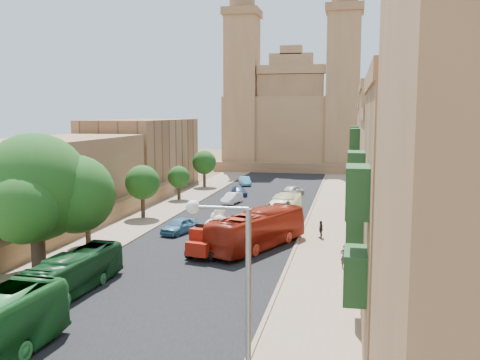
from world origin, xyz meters
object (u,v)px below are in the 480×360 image
at_px(street_tree_c, 179,177).
at_px(car_blue_a, 179,226).
at_px(church, 294,120).
at_px(ficus_tree, 37,191).
at_px(red_truck, 215,234).
at_px(car_blue_b, 245,181).
at_px(pedestrian_a, 345,256).
at_px(pedestrian_c, 321,229).
at_px(street_tree_a, 87,211).
at_px(car_dkblue, 239,191).
at_px(bus_red_east, 258,230).
at_px(street_tree_d, 204,163).
at_px(street_tree_b, 142,183).
at_px(bus_green_north, 74,273).
at_px(olive_pickup, 271,220).
at_px(car_cream, 257,215).
at_px(bus_cream_east, 283,212).
at_px(car_white_b, 293,191).
at_px(car_white_a, 232,198).
at_px(streetlamp, 234,295).

xyz_separation_m(street_tree_c, car_blue_a, (6.08, -18.37, -2.16)).
relative_size(church, ficus_tree, 3.76).
xyz_separation_m(red_truck, car_blue_b, (-5.38, 39.18, -0.88)).
relative_size(pedestrian_a, pedestrian_c, 1.06).
xyz_separation_m(street_tree_a, car_dkblue, (6.81, 28.79, -2.29)).
xyz_separation_m(bus_red_east, car_blue_a, (-7.92, 3.82, -0.84)).
relative_size(street_tree_c, street_tree_d, 0.79).
xyz_separation_m(street_tree_b, bus_green_north, (4.82, -23.00, -2.50)).
xyz_separation_m(olive_pickup, car_dkblue, (-7.19, 19.57, -0.32)).
distance_m(car_cream, pedestrian_c, 9.27).
xyz_separation_m(street_tree_a, pedestrian_c, (18.84, 6.40, -2.07)).
height_order(bus_cream_east, car_white_b, bus_cream_east).
xyz_separation_m(car_white_a, car_white_b, (6.63, 7.55, 0.06)).
bearing_deg(bus_green_north, ficus_tree, 147.87).
bearing_deg(car_dkblue, pedestrian_a, -89.46).
xyz_separation_m(church, bus_green_north, (-5.18, -77.61, -8.29)).
xyz_separation_m(street_tree_a, street_tree_d, (0.00, 36.00, 0.77)).
height_order(car_cream, pedestrian_c, pedestrian_c).
bearing_deg(street_tree_c, streetlamp, -69.73).
bearing_deg(bus_cream_east, street_tree_a, 36.42).
bearing_deg(car_blue_a, church, 103.79).
distance_m(olive_pickup, bus_red_east, 7.44).
xyz_separation_m(ficus_tree, pedestrian_c, (18.25, 14.40, -4.92)).
bearing_deg(car_blue_b, pedestrian_a, -89.73).
relative_size(car_white_b, car_blue_b, 1.04).
distance_m(ficus_tree, bus_green_north, 6.86).
distance_m(church, bus_red_east, 65.41).
height_order(car_cream, car_blue_b, car_blue_b).
height_order(olive_pickup, car_white_a, olive_pickup).
relative_size(car_cream, car_dkblue, 1.08).
xyz_separation_m(car_dkblue, car_white_b, (7.04, 1.23, 0.14)).
height_order(street_tree_c, pedestrian_a, street_tree_c).
bearing_deg(street_tree_c, car_blue_b, 69.41).
relative_size(red_truck, car_white_b, 1.52).
bearing_deg(car_white_b, bus_cream_east, 114.56).
distance_m(ficus_tree, street_tree_a, 8.51).
relative_size(street_tree_a, car_cream, 1.02).
bearing_deg(street_tree_a, church, 81.46).
bearing_deg(street_tree_d, red_truck, -73.22).
distance_m(street_tree_c, bus_green_north, 35.37).
distance_m(red_truck, car_dkblue, 29.44).
height_order(car_white_b, pedestrian_a, pedestrian_a).
bearing_deg(red_truck, car_cream, 85.32).
height_order(bus_green_north, car_white_a, bus_green_north).
xyz_separation_m(car_white_a, pedestrian_c, (11.63, -16.06, 0.14)).
bearing_deg(bus_cream_east, olive_pickup, 56.07).
height_order(street_tree_a, car_white_b, street_tree_a).
xyz_separation_m(car_cream, pedestrian_c, (6.82, -6.28, 0.21)).
bearing_deg(pedestrian_c, church, -158.53).
height_order(bus_cream_east, car_white_a, bus_cream_east).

